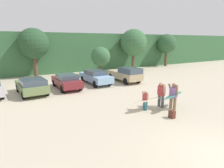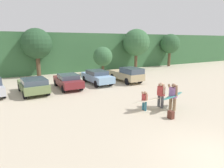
{
  "view_description": "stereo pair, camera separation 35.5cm",
  "coord_description": "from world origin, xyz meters",
  "px_view_note": "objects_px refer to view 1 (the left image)",
  "views": [
    {
      "loc": [
        -6.79,
        -3.6,
        4.3
      ],
      "look_at": [
        0.04,
        8.24,
        1.24
      ],
      "focal_mm": 30.88,
      "sensor_mm": 36.0,
      "label": 1
    },
    {
      "loc": [
        -6.48,
        -3.78,
        4.3
      ],
      "look_at": [
        0.04,
        8.24,
        1.24
      ],
      "focal_mm": 30.88,
      "sensor_mm": 36.0,
      "label": 2
    }
  ],
  "objects_px": {
    "parked_car_sky_blue": "(96,77)",
    "person_child": "(145,99)",
    "parked_car_maroon": "(67,81)",
    "parked_car_tan": "(126,74)",
    "person_adult": "(173,95)",
    "parked_car_olive_green": "(32,85)",
    "surfboard_cream": "(148,100)",
    "surfboard_teal": "(173,95)",
    "backpack_dropped": "(172,114)",
    "person_companion": "(161,93)"
  },
  "relations": [
    {
      "from": "parked_car_maroon",
      "to": "surfboard_teal",
      "type": "height_order",
      "value": "parked_car_maroon"
    },
    {
      "from": "parked_car_maroon",
      "to": "parked_car_sky_blue",
      "type": "relative_size",
      "value": 0.94
    },
    {
      "from": "parked_car_sky_blue",
      "to": "surfboard_teal",
      "type": "bearing_deg",
      "value": -174.73
    },
    {
      "from": "parked_car_tan",
      "to": "parked_car_olive_green",
      "type": "bearing_deg",
      "value": 90.43
    },
    {
      "from": "parked_car_tan",
      "to": "person_adult",
      "type": "height_order",
      "value": "person_adult"
    },
    {
      "from": "parked_car_sky_blue",
      "to": "parked_car_tan",
      "type": "xyz_separation_m",
      "value": [
        3.2,
        -0.7,
        0.1
      ]
    },
    {
      "from": "parked_car_olive_green",
      "to": "parked_car_maroon",
      "type": "relative_size",
      "value": 0.99
    },
    {
      "from": "parked_car_maroon",
      "to": "person_adult",
      "type": "relative_size",
      "value": 2.43
    },
    {
      "from": "surfboard_cream",
      "to": "backpack_dropped",
      "type": "bearing_deg",
      "value": 96.86
    },
    {
      "from": "parked_car_maroon",
      "to": "person_child",
      "type": "distance_m",
      "value": 8.44
    },
    {
      "from": "parked_car_tan",
      "to": "person_adult",
      "type": "relative_size",
      "value": 2.57
    },
    {
      "from": "person_companion",
      "to": "person_adult",
      "type": "bearing_deg",
      "value": 107.38
    },
    {
      "from": "person_adult",
      "to": "person_companion",
      "type": "xyz_separation_m",
      "value": [
        -0.31,
        0.75,
        -0.03
      ]
    },
    {
      "from": "person_adult",
      "to": "person_companion",
      "type": "bearing_deg",
      "value": -72.62
    },
    {
      "from": "person_companion",
      "to": "surfboard_cream",
      "type": "distance_m",
      "value": 1.19
    },
    {
      "from": "parked_car_sky_blue",
      "to": "surfboard_cream",
      "type": "xyz_separation_m",
      "value": [
        -0.41,
        -8.6,
        -0.1
      ]
    },
    {
      "from": "parked_car_sky_blue",
      "to": "person_child",
      "type": "relative_size",
      "value": 3.56
    },
    {
      "from": "parked_car_maroon",
      "to": "surfboard_cream",
      "type": "bearing_deg",
      "value": -161.68
    },
    {
      "from": "person_child",
      "to": "surfboard_cream",
      "type": "distance_m",
      "value": 0.18
    },
    {
      "from": "parked_car_tan",
      "to": "person_child",
      "type": "distance_m",
      "value": 8.68
    },
    {
      "from": "person_child",
      "to": "surfboard_cream",
      "type": "relative_size",
      "value": 0.55
    },
    {
      "from": "parked_car_olive_green",
      "to": "parked_car_sky_blue",
      "type": "bearing_deg",
      "value": -84.97
    },
    {
      "from": "parked_car_olive_green",
      "to": "surfboard_teal",
      "type": "xyz_separation_m",
      "value": [
        7.31,
        -8.32,
        0.18
      ]
    },
    {
      "from": "parked_car_sky_blue",
      "to": "surfboard_teal",
      "type": "relative_size",
      "value": 1.8
    },
    {
      "from": "backpack_dropped",
      "to": "parked_car_maroon",
      "type": "bearing_deg",
      "value": 107.5
    },
    {
      "from": "parked_car_maroon",
      "to": "person_child",
      "type": "xyz_separation_m",
      "value": [
        2.6,
        -8.03,
        -0.01
      ]
    },
    {
      "from": "parked_car_maroon",
      "to": "person_adult",
      "type": "xyz_separation_m",
      "value": [
        4.21,
        -8.82,
        0.26
      ]
    },
    {
      "from": "parked_car_maroon",
      "to": "person_adult",
      "type": "height_order",
      "value": "person_adult"
    },
    {
      "from": "parked_car_olive_green",
      "to": "person_companion",
      "type": "height_order",
      "value": "person_companion"
    },
    {
      "from": "person_adult",
      "to": "surfboard_teal",
      "type": "height_order",
      "value": "person_adult"
    },
    {
      "from": "parked_car_maroon",
      "to": "backpack_dropped",
      "type": "distance_m",
      "value": 10.3
    },
    {
      "from": "person_companion",
      "to": "backpack_dropped",
      "type": "relative_size",
      "value": 3.74
    },
    {
      "from": "person_child",
      "to": "surfboard_cream",
      "type": "xyz_separation_m",
      "value": [
        0.15,
        -0.08,
        -0.05
      ]
    },
    {
      "from": "parked_car_maroon",
      "to": "surfboard_teal",
      "type": "distance_m",
      "value": 9.76
    },
    {
      "from": "parked_car_tan",
      "to": "surfboard_teal",
      "type": "bearing_deg",
      "value": 165.17
    },
    {
      "from": "person_adult",
      "to": "parked_car_tan",
      "type": "bearing_deg",
      "value": -108.85
    },
    {
      "from": "parked_car_olive_green",
      "to": "surfboard_cream",
      "type": "relative_size",
      "value": 1.81
    },
    {
      "from": "parked_car_tan",
      "to": "person_adult",
      "type": "bearing_deg",
      "value": 164.85
    },
    {
      "from": "parked_car_maroon",
      "to": "parked_car_olive_green",
      "type": "bearing_deg",
      "value": 98.07
    },
    {
      "from": "parked_car_tan",
      "to": "backpack_dropped",
      "type": "relative_size",
      "value": 9.87
    },
    {
      "from": "parked_car_olive_green",
      "to": "parked_car_tan",
      "type": "relative_size",
      "value": 0.93
    },
    {
      "from": "parked_car_sky_blue",
      "to": "surfboard_teal",
      "type": "height_order",
      "value": "parked_car_sky_blue"
    },
    {
      "from": "person_child",
      "to": "surfboard_teal",
      "type": "distance_m",
      "value": 1.84
    },
    {
      "from": "parked_car_sky_blue",
      "to": "parked_car_olive_green",
      "type": "bearing_deg",
      "value": 97.14
    },
    {
      "from": "person_adult",
      "to": "person_child",
      "type": "xyz_separation_m",
      "value": [
        -1.6,
        0.79,
        -0.27
      ]
    },
    {
      "from": "parked_car_olive_green",
      "to": "parked_car_maroon",
      "type": "bearing_deg",
      "value": -85.17
    },
    {
      "from": "parked_car_olive_green",
      "to": "backpack_dropped",
      "type": "bearing_deg",
      "value": -150.4
    },
    {
      "from": "person_companion",
      "to": "surfboard_cream",
      "type": "bearing_deg",
      "value": -2.96
    },
    {
      "from": "person_child",
      "to": "parked_car_olive_green",
      "type": "bearing_deg",
      "value": -58.07
    },
    {
      "from": "parked_car_olive_green",
      "to": "person_adult",
      "type": "bearing_deg",
      "value": -142.74
    }
  ]
}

